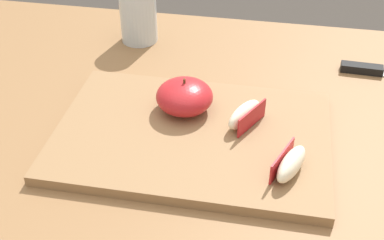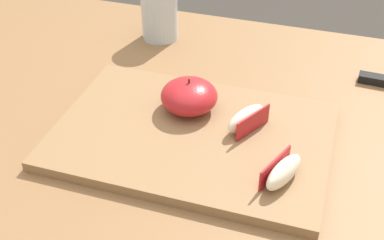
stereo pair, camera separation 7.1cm
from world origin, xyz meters
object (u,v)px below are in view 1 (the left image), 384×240
Objects in this scene: cutting_board at (192,136)px; apple_wedge_front at (245,115)px; paring_knife at (370,70)px; apple_wedge_back at (290,164)px; drinking_glass_water at (138,14)px; apple_half_skin_up at (186,97)px.

cutting_board is 5.20× the size of apple_wedge_front.
apple_wedge_front reaches higher than paring_knife.
apple_wedge_back is at bearing -113.48° from paring_knife.
apple_wedge_front is 0.28m from paring_knife.
paring_knife is at bearing 41.34° from cutting_board.
cutting_board is 0.15m from apple_wedge_back.
drinking_glass_water is (-0.15, 0.28, 0.04)m from cutting_board.
paring_knife is (0.13, 0.30, -0.03)m from apple_wedge_back.
apple_half_skin_up is at bearing -147.17° from paring_knife.
apple_wedge_back is 0.71× the size of drinking_glass_water.
apple_wedge_back is (0.14, -0.06, 0.02)m from cutting_board.
apple_half_skin_up is (-0.02, 0.05, 0.03)m from cutting_board.
apple_wedge_front is at bearing 23.95° from cutting_board.
apple_half_skin_up is 0.52× the size of paring_knife.
apple_half_skin_up reaches higher than paring_knife.
apple_wedge_back is 0.45m from drinking_glass_water.
apple_wedge_front is at bearing -47.97° from drinking_glass_water.
apple_half_skin_up is 0.27m from drinking_glass_water.
drinking_glass_water is (-0.22, 0.25, 0.02)m from apple_wedge_front.
cutting_board is at bearing 155.80° from apple_wedge_back.
apple_wedge_back is (0.07, -0.09, 0.00)m from apple_wedge_front.
apple_half_skin_up is at bearing 144.24° from apple_wedge_back.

